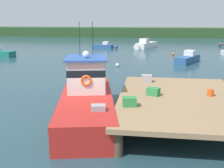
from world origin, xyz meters
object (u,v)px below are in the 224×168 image
at_px(crate_stack_mid_dock, 153,92).
at_px(mooring_buoy_outer, 117,65).
at_px(mooring_buoy_spare_mooring, 173,54).
at_px(crate_single_by_cleat, 147,78).
at_px(main_fishing_boat, 87,97).
at_px(crate_stack_near_edge, 129,102).
at_px(moored_boat_outer_mooring, 189,58).
at_px(moored_boat_mid_harbor, 104,46).
at_px(moored_boat_far_left, 146,45).
at_px(bait_bucket, 211,93).

xyz_separation_m(crate_stack_mid_dock, mooring_buoy_outer, (-3.59, 14.80, -1.20)).
bearing_deg(mooring_buoy_spare_mooring, crate_stack_mid_dock, -96.52).
height_order(crate_single_by_cleat, crate_stack_mid_dock, crate_single_by_cleat).
distance_m(main_fishing_boat, mooring_buoy_outer, 14.97).
relative_size(crate_stack_near_edge, moored_boat_outer_mooring, 0.11).
bearing_deg(mooring_buoy_outer, moored_boat_mid_harbor, 103.75).
bearing_deg(mooring_buoy_spare_mooring, main_fishing_boat, -104.00).
relative_size(crate_single_by_cleat, mooring_buoy_outer, 1.59).
distance_m(crate_single_by_cleat, moored_boat_far_left, 30.56).
height_order(crate_stack_near_edge, bait_bucket, crate_stack_near_edge).
xyz_separation_m(moored_boat_mid_harbor, mooring_buoy_outer, (4.32, -17.64, -0.19)).
height_order(crate_single_by_cleat, crate_stack_near_edge, crate_single_by_cleat).
bearing_deg(mooring_buoy_spare_mooring, moored_boat_outer_mooring, -78.28).
bearing_deg(bait_bucket, crate_stack_mid_dock, -174.67).
bearing_deg(crate_stack_near_edge, crate_stack_mid_dock, 61.29).
bearing_deg(crate_stack_near_edge, mooring_buoy_spare_mooring, 81.73).
xyz_separation_m(crate_stack_near_edge, bait_bucket, (3.87, 2.18, -0.04)).
bearing_deg(crate_stack_mid_dock, main_fishing_boat, -177.57).
xyz_separation_m(main_fishing_boat, mooring_buoy_outer, (-0.20, 14.95, -0.82)).
bearing_deg(main_fishing_boat, crate_stack_mid_dock, 2.43).
relative_size(crate_stack_mid_dock, moored_boat_outer_mooring, 0.11).
bearing_deg(crate_stack_near_edge, main_fishing_boat, 142.82).
xyz_separation_m(crate_stack_mid_dock, bait_bucket, (2.82, 0.26, -0.02)).
bearing_deg(crate_stack_near_edge, moored_boat_far_left, 90.07).
distance_m(moored_boat_mid_harbor, moored_boat_far_left, 6.90).
bearing_deg(crate_single_by_cleat, main_fishing_boat, -133.73).
distance_m(main_fishing_boat, moored_boat_far_left, 33.76).
xyz_separation_m(main_fishing_boat, bait_bucket, (6.21, 0.41, 0.36)).
relative_size(crate_single_by_cleat, moored_boat_far_left, 0.10).
xyz_separation_m(moored_boat_outer_mooring, mooring_buoy_outer, (-7.69, -3.94, -0.28)).
height_order(moored_boat_outer_mooring, mooring_buoy_spare_mooring, moored_boat_outer_mooring).
distance_m(main_fishing_boat, crate_stack_near_edge, 2.96).
bearing_deg(mooring_buoy_outer, main_fishing_boat, -89.22).
bearing_deg(mooring_buoy_spare_mooring, moored_boat_far_left, 114.31).
bearing_deg(crate_single_by_cleat, moored_boat_far_left, 91.32).
height_order(main_fishing_boat, bait_bucket, main_fishing_boat).
bearing_deg(moored_boat_far_left, moored_boat_mid_harbor, -170.91).
relative_size(crate_single_by_cleat, moored_boat_mid_harbor, 0.14).
distance_m(main_fishing_boat, crate_single_by_cleat, 4.36).
bearing_deg(moored_boat_outer_mooring, moored_boat_far_left, 109.35).
relative_size(crate_stack_mid_dock, moored_boat_far_left, 0.10).
height_order(crate_stack_near_edge, moored_boat_mid_harbor, crate_stack_near_edge).
relative_size(moored_boat_mid_harbor, moored_boat_far_left, 0.71).
xyz_separation_m(crate_stack_near_edge, moored_boat_far_left, (-0.04, 35.45, -0.86)).
bearing_deg(crate_stack_mid_dock, mooring_buoy_spare_mooring, 83.48).
bearing_deg(moored_boat_outer_mooring, crate_stack_near_edge, -104.00).
bearing_deg(mooring_buoy_outer, bait_bucket, -66.20).
distance_m(moored_boat_outer_mooring, moored_boat_mid_harbor, 18.22).
bearing_deg(mooring_buoy_outer, mooring_buoy_spare_mooring, 57.33).
height_order(bait_bucket, moored_boat_far_left, moored_boat_far_left).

